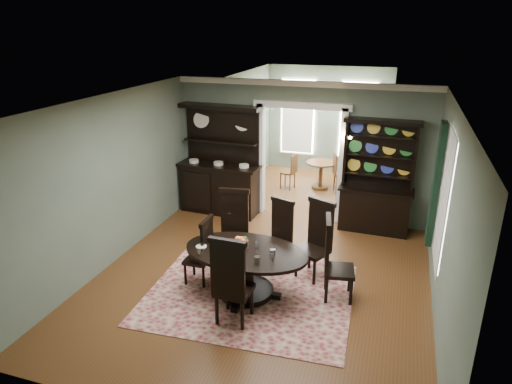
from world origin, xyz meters
TOP-DOWN VIEW (x-y plane):
  - room at (0.00, 0.04)m, footprint 5.51×6.01m
  - parlor at (0.00, 5.53)m, footprint 3.51×3.50m
  - doorway_trim at (0.00, 3.00)m, footprint 2.08×0.25m
  - right_window at (2.69, 0.93)m, footprint 0.15×1.47m
  - wall_sconce at (0.95, 2.85)m, footprint 0.27×0.21m
  - rug at (-0.04, -0.38)m, footprint 3.34×2.78m
  - dining_table at (-0.10, -0.39)m, footprint 2.04×1.92m
  - centerpiece at (-0.20, -0.35)m, footprint 1.32×0.85m
  - chair_far_left at (-0.63, 0.51)m, footprint 0.59×0.57m
  - chair_far_mid at (0.14, 0.74)m, footprint 0.57×0.56m
  - chair_far_right at (0.84, 0.57)m, footprint 0.66×0.64m
  - chair_end_left at (-0.88, -0.28)m, footprint 0.41×0.45m
  - chair_end_right at (1.20, -0.06)m, footprint 0.56×0.58m
  - chair_near at (-0.04, -1.20)m, footprint 0.55×0.51m
  - sideboard at (-1.77, 2.71)m, footprint 1.89×0.76m
  - welsh_dresser at (1.66, 2.75)m, footprint 1.51×0.60m
  - parlor_table at (0.14, 4.93)m, footprint 0.77×0.77m
  - parlor_chair_left at (-0.61, 4.65)m, footprint 0.42×0.41m
  - parlor_chair_right at (0.64, 4.74)m, footprint 0.48×0.47m

SIDE VIEW (x-z plane):
  - rug at x=-0.04m, z-range 0.00..0.01m
  - parlor_table at x=0.14m, z-range 0.11..0.83m
  - parlor_chair_left at x=-0.61m, z-range 0.03..0.97m
  - dining_table at x=-0.10m, z-range 0.15..0.93m
  - parlor_chair_right at x=0.64m, z-range 0.04..1.07m
  - chair_end_left at x=-0.88m, z-range 0.03..1.21m
  - chair_far_mid at x=0.14m, z-range 0.03..1.26m
  - chair_end_right at x=1.20m, z-range 0.03..1.39m
  - chair_far_right at x=0.84m, z-range 0.03..1.40m
  - chair_far_left at x=-0.63m, z-range 0.04..1.44m
  - chair_near at x=-0.04m, z-range 0.04..1.45m
  - centerpiece at x=-0.20m, z-range 0.74..0.95m
  - welsh_dresser at x=1.66m, z-range -0.32..2.01m
  - sideboard at x=-1.77m, z-range -0.37..2.07m
  - parlor at x=0.00m, z-range 0.01..3.02m
  - room at x=0.00m, z-range 0.07..3.08m
  - right_window at x=2.69m, z-range 0.54..2.66m
  - doorway_trim at x=0.00m, z-range 0.33..2.90m
  - wall_sconce at x=0.95m, z-range 1.79..1.99m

